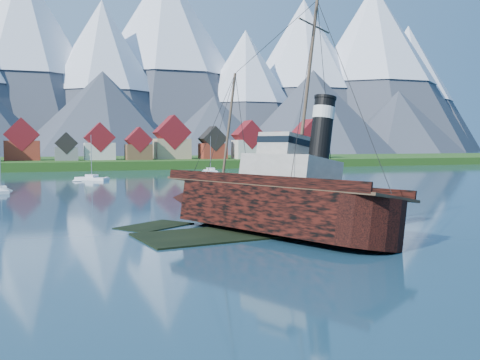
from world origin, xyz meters
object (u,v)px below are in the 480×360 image
object	(u,v)px
sailboat_a	(1,191)
sailboat_e	(211,171)
sailboat_c	(92,179)
tugboat_wreck	(265,201)
sailboat_d	(282,183)

from	to	relation	value
sailboat_a	sailboat_e	xyz separation A→B (m)	(57.29, 53.51, 0.04)
sailboat_a	sailboat_c	size ratio (longest dim) A/B	0.85
sailboat_e	tugboat_wreck	bearing A→B (deg)	-98.09
sailboat_d	sailboat_e	world-z (taller)	sailboat_d
sailboat_a	sailboat_c	world-z (taller)	sailboat_c
tugboat_wreck	sailboat_e	bearing A→B (deg)	52.91
tugboat_wreck	sailboat_d	size ratio (longest dim) A/B	2.57
sailboat_c	sailboat_e	xyz separation A→B (m)	(38.56, 24.91, -0.01)
sailboat_d	sailboat_c	bearing A→B (deg)	-167.99
sailboat_c	sailboat_e	bearing A→B (deg)	-11.65
sailboat_a	sailboat_e	distance (m)	78.39
sailboat_c	sailboat_d	distance (m)	48.36
tugboat_wreck	sailboat_a	xyz separation A→B (m)	(-30.34, 57.63, -2.99)
sailboat_e	sailboat_d	bearing A→B (deg)	-82.84
tugboat_wreck	sailboat_a	world-z (taller)	tugboat_wreck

